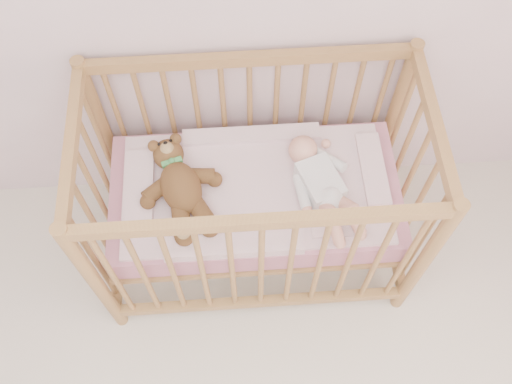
{
  "coord_description": "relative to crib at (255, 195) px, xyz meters",
  "views": [
    {
      "loc": [
        0.23,
        0.44,
        2.63
      ],
      "look_at": [
        0.3,
        1.55,
        0.62
      ],
      "focal_mm": 40.0,
      "sensor_mm": 36.0,
      "label": 1
    }
  ],
  "objects": [
    {
      "name": "blanket",
      "position": [
        0.0,
        0.0,
        0.06
      ],
      "size": [
        1.1,
        0.58,
        0.06
      ],
      "primitive_type": null,
      "color": "pink",
      "rests_on": "mattress"
    },
    {
      "name": "mattress",
      "position": [
        0.0,
        0.0,
        -0.01
      ],
      "size": [
        1.22,
        0.62,
        0.13
      ],
      "primitive_type": "cube",
      "color": "#C87D8E",
      "rests_on": "crib"
    },
    {
      "name": "crib",
      "position": [
        0.0,
        0.0,
        0.0
      ],
      "size": [
        1.36,
        0.76,
        1.0
      ],
      "primitive_type": null,
      "color": "#A98347",
      "rests_on": "floor"
    },
    {
      "name": "teddy_bear",
      "position": [
        -0.3,
        -0.02,
        0.15
      ],
      "size": [
        0.5,
        0.6,
        0.14
      ],
      "primitive_type": null,
      "rotation": [
        0.0,
        0.0,
        0.31
      ],
      "color": "brown",
      "rests_on": "blanket"
    },
    {
      "name": "baby",
      "position": [
        0.26,
        -0.02,
        0.14
      ],
      "size": [
        0.43,
        0.6,
        0.13
      ],
      "primitive_type": null,
      "rotation": [
        0.0,
        0.0,
        0.35
      ],
      "color": "white",
      "rests_on": "blanket"
    }
  ]
}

